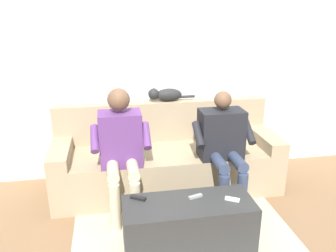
# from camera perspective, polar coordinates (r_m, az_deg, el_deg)

# --- Properties ---
(ground_plane) EXTENTS (8.00, 8.00, 0.00)m
(ground_plane) POSITION_cam_1_polar(r_m,az_deg,el_deg) (3.32, 2.02, -15.89)
(ground_plane) COLOR #846042
(back_wall) EXTENTS (5.57, 0.06, 2.67)m
(back_wall) POSITION_cam_1_polar(r_m,az_deg,el_deg) (3.91, -1.41, 10.78)
(back_wall) COLOR silver
(back_wall) RESTS_ON ground
(couch) EXTENTS (2.40, 0.80, 0.91)m
(couch) POSITION_cam_1_polar(r_m,az_deg,el_deg) (3.79, -0.25, -5.73)
(couch) COLOR #9E896B
(couch) RESTS_ON ground
(coffee_table) EXTENTS (1.07, 0.44, 0.42)m
(coffee_table) POSITION_cam_1_polar(r_m,az_deg,el_deg) (2.95, 3.41, -16.05)
(coffee_table) COLOR #2D2D2D
(coffee_table) RESTS_ON ground
(person_left_seated) EXTENTS (0.59, 0.59, 1.14)m
(person_left_seated) POSITION_cam_1_polar(r_m,az_deg,el_deg) (3.42, 9.16, -2.52)
(person_left_seated) COLOR black
(person_left_seated) RESTS_ON ground
(person_right_seated) EXTENTS (0.55, 0.58, 1.21)m
(person_right_seated) POSITION_cam_1_polar(r_m,az_deg,el_deg) (3.24, -7.84, -3.09)
(person_right_seated) COLOR #5B3370
(person_right_seated) RESTS_ON ground
(cat_on_backrest) EXTENTS (0.53, 0.14, 0.16)m
(cat_on_backrest) POSITION_cam_1_polar(r_m,az_deg,el_deg) (3.82, -0.43, 5.25)
(cat_on_backrest) COLOR black
(cat_on_backrest) RESTS_ON couch
(remote_gray) EXTENTS (0.13, 0.07, 0.02)m
(remote_gray) POSITION_cam_1_polar(r_m,az_deg,el_deg) (2.90, 4.57, -11.64)
(remote_gray) COLOR gray
(remote_gray) RESTS_ON coffee_table
(remote_white) EXTENTS (0.12, 0.09, 0.02)m
(remote_white) POSITION_cam_1_polar(r_m,az_deg,el_deg) (2.91, 10.68, -11.90)
(remote_white) COLOR white
(remote_white) RESTS_ON coffee_table
(remote_black) EXTENTS (0.14, 0.10, 0.02)m
(remote_black) POSITION_cam_1_polar(r_m,az_deg,el_deg) (2.88, -5.00, -11.85)
(remote_black) COLOR black
(remote_black) RESTS_ON coffee_table
(floor_rug) EXTENTS (1.94, 1.36, 0.01)m
(floor_rug) POSITION_cam_1_polar(r_m,az_deg,el_deg) (3.16, 2.83, -17.90)
(floor_rug) COLOR #B7AD93
(floor_rug) RESTS_ON ground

